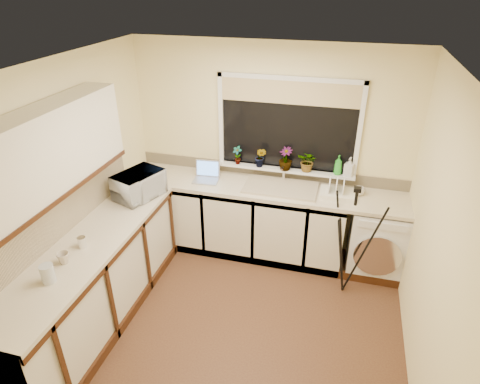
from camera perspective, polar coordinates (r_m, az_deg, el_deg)
name	(u,v)px	position (r m, az deg, el deg)	size (l,w,h in m)	color
floor	(236,320)	(4.28, -0.62, -17.34)	(3.20, 3.20, 0.00)	brown
ceiling	(234,69)	(3.06, -0.86, 16.74)	(3.20, 3.20, 0.00)	white
wall_back	(270,150)	(4.82, 4.12, 5.81)	(3.20, 3.20, 0.00)	#FAE8A7
wall_front	(161,354)	(2.44, -10.97, -21.25)	(3.20, 3.20, 0.00)	#FAE8A7
wall_left	(72,192)	(4.19, -22.31, -0.02)	(3.00, 3.00, 0.00)	#FAE8A7
wall_right	(436,243)	(3.51, 25.53, -6.46)	(3.00, 3.00, 0.00)	#FAE8A7
base_cabinet_back	(236,217)	(4.99, -0.54, -3.55)	(2.55, 0.60, 0.86)	silver
base_cabinet_left	(96,283)	(4.25, -19.33, -11.89)	(0.54, 2.40, 0.86)	silver
worktop_back	(263,188)	(4.70, 3.25, 0.57)	(3.20, 0.60, 0.04)	beige
worktop_left	(88,245)	(3.99, -20.35, -6.91)	(0.60, 2.40, 0.04)	beige
upper_cabinet	(40,156)	(3.55, -25.99, 4.51)	(0.28, 1.90, 0.70)	silver
splashback_left	(55,218)	(4.03, -24.32, -3.25)	(0.02, 2.40, 0.45)	beige
splashback_back	(269,170)	(4.91, 3.99, 3.01)	(3.20, 0.02, 0.14)	beige
window_glass	(288,125)	(4.66, 6.66, 9.17)	(1.50, 0.02, 1.00)	black
window_blind	(289,93)	(4.53, 6.88, 13.55)	(1.50, 0.02, 0.25)	tan
windowsill	(285,169)	(4.80, 6.22, 3.15)	(1.60, 0.14, 0.03)	white
sink	(281,187)	(4.65, 5.67, 0.64)	(0.82, 0.46, 0.03)	tan
faucet	(284,172)	(4.77, 6.11, 2.74)	(0.03, 0.03, 0.24)	silver
washing_machine	(377,239)	(4.88, 18.46, -6.18)	(0.59, 0.57, 0.84)	white
laptop	(207,175)	(4.84, -4.64, 2.39)	(0.31, 0.27, 0.22)	#A1A1A8
kettle	(133,192)	(4.49, -14.70, 0.02)	(0.16, 0.16, 0.21)	silver
dish_rack	(337,194)	(4.59, 13.35, -0.25)	(0.37, 0.28, 0.06)	white
tripod	(349,242)	(4.35, 14.95, -6.77)	(0.63, 0.63, 1.26)	black
glass_jug	(48,274)	(3.60, -25.14, -10.22)	(0.11, 0.11, 0.16)	silver
steel_jar	(82,242)	(3.92, -21.10, -6.52)	(0.07, 0.07, 0.10)	silver
microwave	(139,185)	(4.54, -13.86, 0.96)	(0.51, 0.35, 0.28)	white
plant_a	(237,155)	(4.84, -0.38, 5.13)	(0.12, 0.08, 0.22)	#999999
plant_b	(261,157)	(4.76, 2.87, 4.84)	(0.13, 0.11, 0.24)	#999999
plant_c	(286,159)	(4.71, 6.34, 4.62)	(0.15, 0.15, 0.27)	#999999
plant_d	(308,161)	(4.71, 9.43, 4.23)	(0.22, 0.19, 0.24)	#999999
soap_bottle_green	(338,165)	(4.71, 13.48, 3.66)	(0.09, 0.09, 0.23)	green
soap_bottle_clear	(349,167)	(4.71, 14.96, 3.43)	(0.10, 0.10, 0.21)	#999999
cup_back	(359,191)	(4.67, 16.19, 0.10)	(0.11, 0.11, 0.09)	beige
cup_left	(63,258)	(3.78, -23.31, -8.42)	(0.10, 0.10, 0.10)	beige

